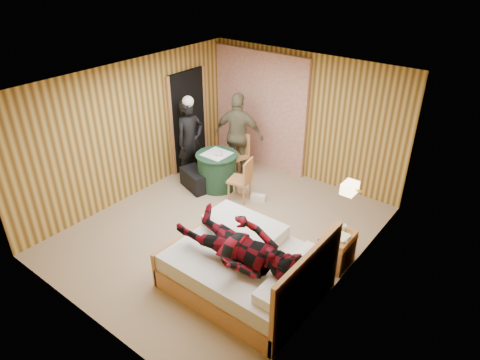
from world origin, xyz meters
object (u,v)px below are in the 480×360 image
Objects in this scene: man_on_bed at (239,238)px; nightstand at (337,249)px; wall_lamp at (350,188)px; round_table at (217,170)px; chair_near at (243,177)px; woman_standing at (190,140)px; man_at_table at (239,135)px; chair_far at (239,151)px; bed at (247,268)px; duffel_bag at (196,180)px.

nightstand is at bearing 62.63° from man_on_bed.
wall_lamp reaches higher than round_table.
man_on_bed is at bearing -117.72° from wall_lamp.
chair_near reaches higher than nightstand.
woman_standing reaches higher than nightstand.
round_table is 0.47× the size of man_at_table.
wall_lamp is 0.15× the size of man_at_table.
woman_standing is (-1.36, 0.07, 0.34)m from chair_near.
chair_far is at bearing 128.11° from man_on_bed.
bed is 3.00× the size of duffel_bag.
round_table is 0.72m from chair_near.
wall_lamp is at bearing -87.93° from woman_standing.
chair_near is 1.40m from woman_standing.
round_table is at bearing 71.78° from man_at_table.
bed is at bearing -111.82° from woman_standing.
man_on_bed is (2.16, -2.09, 0.61)m from round_table.
round_table is 0.49× the size of woman_standing.
man_on_bed is at bearing -117.37° from nightstand.
round_table is 0.84m from man_at_table.
man_at_table is (-2.89, 1.35, 0.59)m from nightstand.
duffel_bag is (-2.43, 1.55, -0.12)m from bed.
chair_far is (-2.87, 1.32, 0.26)m from nightstand.
nightstand is at bearing -13.18° from round_table.
woman_standing reaches higher than wall_lamp.
wall_lamp is 3.68m from woman_standing.
man_on_bed reaches higher than nightstand.
nightstand is 0.83× the size of duffel_bag.
woman_standing is (-3.60, 0.60, -0.48)m from wall_lamp.
woman_standing is at bearing 143.80° from man_on_bed.
woman_standing is at bearing -106.04° from chair_near.
man_on_bed is (-0.73, -1.41, 0.69)m from nightstand.
man_on_bed is at bearing -114.71° from woman_standing.
woman_standing is 3.51m from man_on_bed.
nightstand is at bearing -8.29° from chair_far.
woman_standing reaches higher than chair_near.
bed is (-0.80, -1.24, -0.99)m from wall_lamp.
chair_near is 0.48× the size of man_at_table.
man_at_table is (-0.00, 0.68, 0.50)m from round_table.
wall_lamp is at bearing 12.25° from duffel_bag.
duffel_bag is at bearing -90.73° from chair_near.
man_at_table is at bearing 91.28° from duffel_bag.
wall_lamp is 0.32× the size of round_table.
chair_far reaches higher than duffel_bag.
nightstand is 0.34× the size of woman_standing.
wall_lamp is at bearing 63.42° from chair_near.
man_on_bed reaches higher than wall_lamp.
chair_near is at bearing 129.04° from bed.
nightstand is (0.76, 1.18, -0.04)m from bed.
round_table is at bearing 168.15° from wall_lamp.
man_at_table is (-2.94, 1.29, -0.44)m from wall_lamp.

